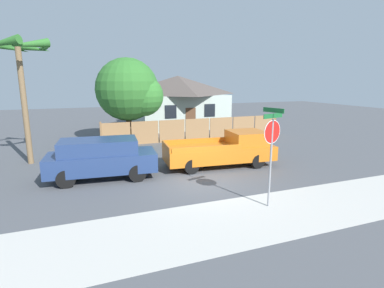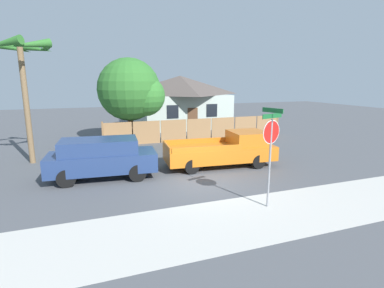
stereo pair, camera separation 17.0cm
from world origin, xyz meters
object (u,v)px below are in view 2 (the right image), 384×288
(house, at_px, (180,100))
(stop_sign, at_px, (271,141))
(palm_tree, at_px, (21,57))
(oak_tree, at_px, (132,91))
(red_suv, at_px, (102,157))
(orange_pickup, at_px, (225,150))

(house, bearing_deg, stop_sign, -98.96)
(palm_tree, height_order, stop_sign, palm_tree)
(oak_tree, height_order, palm_tree, palm_tree)
(red_suv, height_order, orange_pickup, red_suv)
(orange_pickup, bearing_deg, palm_tree, 162.10)
(orange_pickup, xyz_separation_m, stop_sign, (-0.88, -5.08, 1.49))
(orange_pickup, bearing_deg, stop_sign, -94.59)
(oak_tree, height_order, red_suv, oak_tree)
(house, height_order, palm_tree, palm_tree)
(palm_tree, relative_size, red_suv, 1.32)
(orange_pickup, bearing_deg, red_suv, -175.01)
(oak_tree, xyz_separation_m, orange_pickup, (3.36, -7.49, -2.74))
(red_suv, distance_m, stop_sign, 7.35)
(house, height_order, red_suv, house)
(palm_tree, bearing_deg, stop_sign, -47.11)
(red_suv, xyz_separation_m, orange_pickup, (5.99, -0.03, -0.14))
(stop_sign, bearing_deg, palm_tree, 117.32)
(house, distance_m, palm_tree, 15.37)
(stop_sign, bearing_deg, oak_tree, 85.56)
(red_suv, bearing_deg, orange_pickup, 4.99)
(house, xyz_separation_m, stop_sign, (-2.99, -18.93, -0.12))
(oak_tree, bearing_deg, stop_sign, -78.87)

